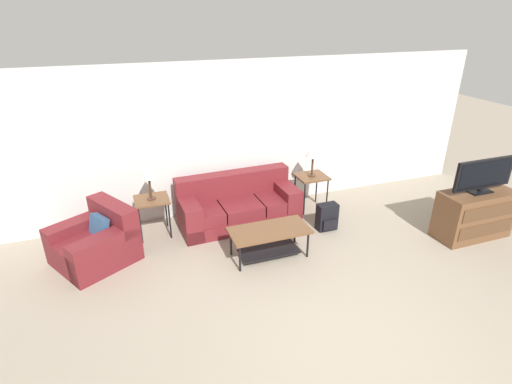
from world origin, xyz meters
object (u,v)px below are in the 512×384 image
Objects in this scene: backpack at (327,217)px; table_lamp_left at (148,172)px; armchair at (97,243)px; couch at (238,206)px; side_table_left at (152,203)px; side_table_right at (311,179)px; television at (484,175)px; table_lamp_right at (313,152)px; coffee_table at (269,236)px; tv_console at (474,214)px.

table_lamp_left is at bearing 163.60° from backpack.
backpack is at bearing -5.50° from armchair.
couch is at bearing -2.00° from table_lamp_left.
couch reaches higher than side_table_left.
armchair is 3.68m from side_table_right.
backpack is at bearing 155.07° from television.
table_lamp_right is 2.64m from television.
backpack is (1.30, -0.74, -0.08)m from couch.
armchair is at bearing 166.94° from television.
coffee_table is at bearing -160.93° from backpack.
table_lamp_left is at bearing 99.46° from side_table_left.
table_lamp_right is at bearing 83.01° from backpack.
coffee_table is 1.99× the size of table_lamp_right.
television reaches higher than couch.
side_table_left is (-1.39, 0.05, 0.27)m from couch.
table_lamp_left is at bearing 27.64° from armchair.
side_table_left is at bearing 27.64° from armchair.
television reaches higher than side_table_left.
couch is at bearing -178.01° from side_table_right.
couch is 3.16× the size of side_table_left.
table_lamp_left is (0.86, 0.45, 0.80)m from armchair.
television reaches higher than armchair.
couch reaches higher than tv_console.
couch is at bearing 10.11° from armchair.
armchair is 2.29× the size of table_lamp_right.
table_lamp_right reaches higher than backpack.
table_lamp_right is at bearing 71.57° from side_table_right.
tv_console is at bearing -41.65° from table_lamp_right.
tv_console is at bearing -9.65° from coffee_table.
coffee_table is 2.54× the size of backpack.
couch is 3.77m from tv_console.
side_table_right is 0.87m from backpack.
side_table_right is at bearing 0.00° from side_table_left.
table_lamp_right reaches higher than couch.
backpack is (1.18, 0.41, -0.11)m from coffee_table.
table_lamp_right reaches higher than armchair.
couch is 1.50m from backpack.
television is at bearing -20.22° from table_lamp_left.
backpack is (3.54, -0.34, -0.06)m from armchair.
television reaches higher than tv_console.
tv_console is (5.61, -1.30, 0.10)m from armchair.
coffee_table is 1.26m from backpack.
television is 2.43m from backpack.
coffee_table is 1.91m from table_lamp_right.
side_table_left is 2.83m from table_lamp_right.
coffee_table is 1.82× the size of side_table_left.
couch is at bearing 153.15° from television.
side_table_left is 1.40× the size of backpack.
tv_console is (1.97, -1.75, -0.70)m from table_lamp_right.
couch reaches higher than backpack.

